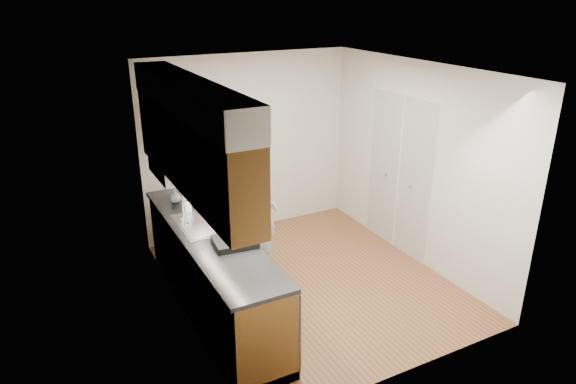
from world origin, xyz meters
The scene contains 15 objects.
floor centered at (0.00, 0.00, 0.00)m, with size 3.50×3.50×0.00m, color #915C37.
ceiling centered at (0.00, 0.00, 2.50)m, with size 3.50×3.50×0.00m, color white.
wall_left centered at (-1.50, 0.00, 1.25)m, with size 0.02×3.50×2.50m, color silver.
wall_right centered at (1.50, 0.00, 1.25)m, with size 0.02×3.50×2.50m, color silver.
wall_back centered at (0.00, 1.75, 1.25)m, with size 3.00×0.02×2.50m, color silver.
counter centered at (-1.20, 0.00, 0.49)m, with size 0.64×2.80×1.30m.
upper_cabinets centered at (-1.33, 0.05, 1.95)m, with size 0.47×2.80×1.21m.
closet_door centered at (1.49, 0.30, 1.02)m, with size 0.02×1.22×2.05m, color silver.
floor_mat centered at (-0.54, 0.21, 0.01)m, with size 0.47×0.80×0.01m, color slate.
person centered at (-0.54, 0.21, 0.99)m, with size 0.69×0.46×1.94m, color #9DB9C0.
soap_bottle_a centered at (-1.26, 0.58, 1.09)m, with size 0.11×0.11×0.29m, color silver.
soap_bottle_b centered at (-1.08, 0.84, 1.03)m, with size 0.08×0.08×0.18m, color silver.
soap_bottle_c centered at (-1.29, 0.92, 1.02)m, with size 0.13×0.13×0.17m, color silver.
soda_can centered at (-1.11, 0.66, 1.00)m, with size 0.06×0.06×0.11m, color red.
dish_rack centered at (-1.09, -0.40, 0.97)m, with size 0.40×0.34×0.06m, color black.
Camera 1 is at (-2.69, -4.59, 3.24)m, focal length 32.00 mm.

